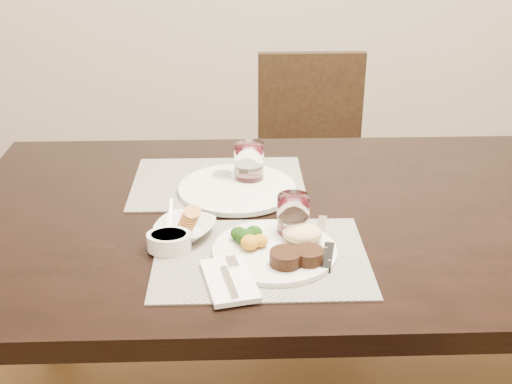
{
  "coord_description": "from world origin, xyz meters",
  "views": [
    {
      "loc": [
        -0.3,
        -1.42,
        1.47
      ],
      "look_at": [
        -0.25,
        -0.04,
        0.82
      ],
      "focal_mm": 45.0,
      "sensor_mm": 36.0,
      "label": 1
    }
  ],
  "objects_px": {
    "dinner_plate": "(281,248)",
    "cracker_bowl": "(185,228)",
    "steak_knife": "(326,250)",
    "chair_far": "(312,158)",
    "wine_glass_near": "(293,219)",
    "far_plate": "(237,189)"
  },
  "relations": [
    {
      "from": "dinner_plate",
      "to": "cracker_bowl",
      "type": "xyz_separation_m",
      "value": [
        -0.21,
        0.09,
        0.0
      ]
    },
    {
      "from": "wine_glass_near",
      "to": "far_plate",
      "type": "xyz_separation_m",
      "value": [
        -0.13,
        0.25,
        -0.04
      ]
    },
    {
      "from": "cracker_bowl",
      "to": "steak_knife",
      "type": "bearing_deg",
      "value": -16.07
    },
    {
      "from": "dinner_plate",
      "to": "steak_knife",
      "type": "distance_m",
      "value": 0.1
    },
    {
      "from": "dinner_plate",
      "to": "cracker_bowl",
      "type": "height_order",
      "value": "cracker_bowl"
    },
    {
      "from": "chair_far",
      "to": "wine_glass_near",
      "type": "distance_m",
      "value": 1.13
    },
    {
      "from": "cracker_bowl",
      "to": "far_plate",
      "type": "relative_size",
      "value": 0.55
    },
    {
      "from": "far_plate",
      "to": "steak_knife",
      "type": "bearing_deg",
      "value": -59.31
    },
    {
      "from": "chair_far",
      "to": "cracker_bowl",
      "type": "height_order",
      "value": "chair_far"
    },
    {
      "from": "chair_far",
      "to": "steak_knife",
      "type": "xyz_separation_m",
      "value": [
        -0.11,
        -1.15,
        0.26
      ]
    },
    {
      "from": "steak_knife",
      "to": "far_plate",
      "type": "xyz_separation_m",
      "value": [
        -0.19,
        0.32,
        0.0
      ]
    },
    {
      "from": "wine_glass_near",
      "to": "far_plate",
      "type": "height_order",
      "value": "wine_glass_near"
    },
    {
      "from": "steak_knife",
      "to": "wine_glass_near",
      "type": "bearing_deg",
      "value": 143.61
    },
    {
      "from": "cracker_bowl",
      "to": "wine_glass_near",
      "type": "bearing_deg",
      "value": -3.29
    },
    {
      "from": "dinner_plate",
      "to": "wine_glass_near",
      "type": "height_order",
      "value": "wine_glass_near"
    },
    {
      "from": "chair_far",
      "to": "cracker_bowl",
      "type": "relative_size",
      "value": 5.32
    },
    {
      "from": "chair_far",
      "to": "steak_knife",
      "type": "relative_size",
      "value": 3.54
    },
    {
      "from": "cracker_bowl",
      "to": "far_plate",
      "type": "distance_m",
      "value": 0.26
    },
    {
      "from": "chair_far",
      "to": "wine_glass_near",
      "type": "height_order",
      "value": "chair_far"
    },
    {
      "from": "steak_knife",
      "to": "cracker_bowl",
      "type": "distance_m",
      "value": 0.32
    },
    {
      "from": "dinner_plate",
      "to": "far_plate",
      "type": "bearing_deg",
      "value": 108.7
    },
    {
      "from": "dinner_plate",
      "to": "steak_knife",
      "type": "bearing_deg",
      "value": 4.36
    }
  ]
}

